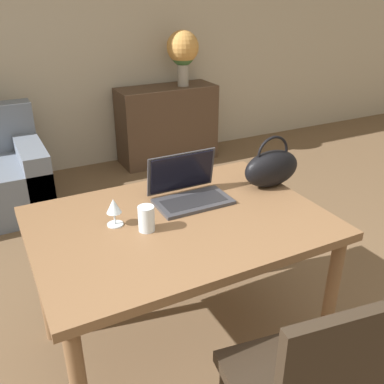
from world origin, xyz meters
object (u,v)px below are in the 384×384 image
handbag (272,168)px  wine_glass (114,208)px  flower_vase (183,51)px  laptop (188,187)px  drinking_glass (146,219)px

handbag → wine_glass: bearing=-178.4°
flower_vase → laptop: bearing=-115.6°
wine_glass → flower_vase: flower_vase is taller
wine_glass → handbag: size_ratio=0.40×
drinking_glass → flower_vase: 2.88m
laptop → drinking_glass: laptop is taller
laptop → handbag: size_ratio=1.14×
drinking_glass → wine_glass: bearing=135.8°
laptop → handbag: 0.45m
handbag → flower_vase: size_ratio=0.58×
flower_vase → handbag: bearing=-105.6°
drinking_glass → handbag: size_ratio=0.36×
laptop → handbag: (0.45, -0.06, 0.04)m
laptop → wine_glass: laptop is taller
drinking_glass → handbag: 0.75m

